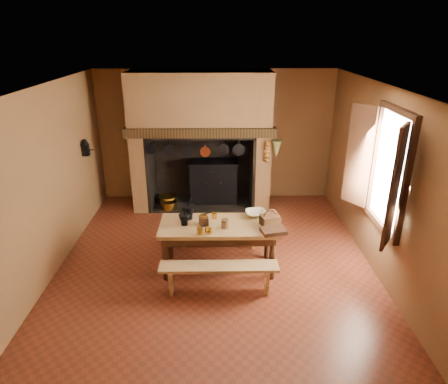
# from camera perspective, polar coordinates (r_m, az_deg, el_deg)

# --- Properties ---
(floor) EXTENTS (5.50, 5.50, 0.00)m
(floor) POSITION_cam_1_polar(r_m,az_deg,el_deg) (6.67, -1.21, -9.75)
(floor) COLOR maroon
(floor) RESTS_ON ground
(ceiling) EXTENTS (5.50, 5.50, 0.00)m
(ceiling) POSITION_cam_1_polar(r_m,az_deg,el_deg) (5.71, -1.45, 14.85)
(ceiling) COLOR silver
(ceiling) RESTS_ON back_wall
(back_wall) EXTENTS (5.00, 0.02, 2.80)m
(back_wall) POSITION_cam_1_polar(r_m,az_deg,el_deg) (8.68, -1.19, 7.99)
(back_wall) COLOR brown
(back_wall) RESTS_ON floor
(wall_left) EXTENTS (0.02, 5.50, 2.80)m
(wall_left) POSITION_cam_1_polar(r_m,az_deg,el_deg) (6.57, -23.70, 1.34)
(wall_left) COLOR brown
(wall_left) RESTS_ON floor
(wall_right) EXTENTS (0.02, 5.50, 2.80)m
(wall_right) POSITION_cam_1_polar(r_m,az_deg,el_deg) (6.52, 21.23, 1.58)
(wall_right) COLOR brown
(wall_right) RESTS_ON floor
(wall_front) EXTENTS (5.00, 0.02, 2.80)m
(wall_front) POSITION_cam_1_polar(r_m,az_deg,el_deg) (3.61, -1.65, -13.99)
(wall_front) COLOR brown
(wall_front) RESTS_ON floor
(chimney_breast) EXTENTS (2.95, 0.96, 2.80)m
(chimney_breast) POSITION_cam_1_polar(r_m,az_deg,el_deg) (8.16, -3.36, 10.01)
(chimney_breast) COLOR brown
(chimney_breast) RESTS_ON floor
(iron_range) EXTENTS (1.12, 0.55, 1.60)m
(iron_range) POSITION_cam_1_polar(r_m,az_deg,el_deg) (8.66, -1.43, 1.61)
(iron_range) COLOR black
(iron_range) RESTS_ON floor
(hearth_pans) EXTENTS (0.51, 0.62, 0.20)m
(hearth_pans) POSITION_cam_1_polar(r_m,az_deg,el_deg) (8.67, -8.09, -1.38)
(hearth_pans) COLOR #B48729
(hearth_pans) RESTS_ON floor
(hanging_pans) EXTENTS (1.92, 0.29, 0.27)m
(hanging_pans) POSITION_cam_1_polar(r_m,az_deg,el_deg) (7.79, -3.73, 5.98)
(hanging_pans) COLOR black
(hanging_pans) RESTS_ON chimney_breast
(onion_string) EXTENTS (0.12, 0.10, 0.46)m
(onion_string) POSITION_cam_1_polar(r_m,az_deg,el_deg) (7.83, 6.16, 5.75)
(onion_string) COLOR #9B631C
(onion_string) RESTS_ON chimney_breast
(herb_bunch) EXTENTS (0.20, 0.20, 0.35)m
(herb_bunch) POSITION_cam_1_polar(r_m,az_deg,el_deg) (7.84, 7.49, 6.09)
(herb_bunch) COLOR #535A2A
(herb_bunch) RESTS_ON chimney_breast
(window) EXTENTS (0.39, 1.75, 1.76)m
(window) POSITION_cam_1_polar(r_m,az_deg,el_deg) (6.02, 21.61, 2.91)
(window) COLOR white
(window) RESTS_ON wall_right
(wall_coffee_mill) EXTENTS (0.23, 0.16, 0.31)m
(wall_coffee_mill) POSITION_cam_1_polar(r_m,az_deg,el_deg) (7.89, -19.21, 6.17)
(wall_coffee_mill) COLOR black
(wall_coffee_mill) RESTS_ON wall_left
(work_table) EXTENTS (1.80, 0.80, 0.78)m
(work_table) POSITION_cam_1_polar(r_m,az_deg,el_deg) (6.15, -0.76, -5.63)
(work_table) COLOR tan
(work_table) RESTS_ON floor
(bench_front) EXTENTS (1.67, 0.29, 0.47)m
(bench_front) POSITION_cam_1_polar(r_m,az_deg,el_deg) (5.74, -0.73, -11.42)
(bench_front) COLOR tan
(bench_front) RESTS_ON floor
(bench_back) EXTENTS (1.47, 0.26, 0.41)m
(bench_back) POSITION_cam_1_polar(r_m,az_deg,el_deg) (6.88, -0.75, -5.69)
(bench_back) COLOR tan
(bench_back) RESTS_ON floor
(mortar_large) EXTENTS (0.22, 0.22, 0.38)m
(mortar_large) POSITION_cam_1_polar(r_m,az_deg,el_deg) (6.24, -5.13, -2.78)
(mortar_large) COLOR black
(mortar_large) RESTS_ON work_table
(mortar_small) EXTENTS (0.17, 0.17, 0.28)m
(mortar_small) POSITION_cam_1_polar(r_m,az_deg,el_deg) (6.07, -5.71, -3.87)
(mortar_small) COLOR black
(mortar_small) RESTS_ON work_table
(coffee_grinder) EXTENTS (0.19, 0.15, 0.21)m
(coffee_grinder) POSITION_cam_1_polar(r_m,az_deg,el_deg) (6.05, -2.92, -4.03)
(coffee_grinder) COLOR #3C1F13
(coffee_grinder) RESTS_ON work_table
(brass_mug_a) EXTENTS (0.12, 0.12, 0.10)m
(brass_mug_a) POSITION_cam_1_polar(r_m,az_deg,el_deg) (5.80, -3.49, -5.60)
(brass_mug_a) COLOR #B48729
(brass_mug_a) RESTS_ON work_table
(brass_mug_b) EXTENTS (0.11, 0.11, 0.09)m
(brass_mug_b) POSITION_cam_1_polar(r_m,az_deg,el_deg) (6.26, -1.40, -3.38)
(brass_mug_b) COLOR #B48729
(brass_mug_b) RESTS_ON work_table
(mixing_bowl) EXTENTS (0.36, 0.36, 0.08)m
(mixing_bowl) POSITION_cam_1_polar(r_m,az_deg,el_deg) (6.36, 4.55, -3.09)
(mixing_bowl) COLOR #C3BA96
(mixing_bowl) RESTS_ON work_table
(stoneware_crock) EXTENTS (0.13, 0.13, 0.14)m
(stoneware_crock) POSITION_cam_1_polar(r_m,az_deg,el_deg) (5.96, 0.16, -4.56)
(stoneware_crock) COLOR #4E331D
(stoneware_crock) RESTS_ON work_table
(glass_jar) EXTENTS (0.10, 0.10, 0.13)m
(glass_jar) POSITION_cam_1_polar(r_m,az_deg,el_deg) (6.18, 6.68, -3.73)
(glass_jar) COLOR beige
(glass_jar) RESTS_ON work_table
(wicker_basket) EXTENTS (0.33, 0.28, 0.27)m
(wicker_basket) POSITION_cam_1_polar(r_m,az_deg,el_deg) (6.07, 6.61, -3.97)
(wicker_basket) COLOR #522B18
(wicker_basket) RESTS_ON work_table
(wooden_tray) EXTENTS (0.40, 0.33, 0.06)m
(wooden_tray) POSITION_cam_1_polar(r_m,az_deg,el_deg) (5.89, 7.08, -5.51)
(wooden_tray) COLOR #3C1F13
(wooden_tray) RESTS_ON work_table
(brass_cup) EXTENTS (0.14, 0.14, 0.09)m
(brass_cup) POSITION_cam_1_polar(r_m,az_deg,el_deg) (5.80, -2.23, -5.65)
(brass_cup) COLOR #B48729
(brass_cup) RESTS_ON work_table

